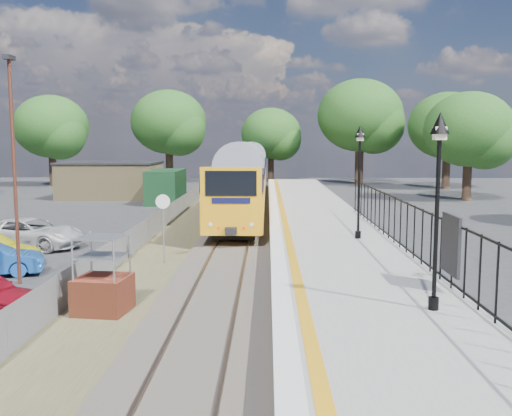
{
  "coord_description": "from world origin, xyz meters",
  "views": [
    {
      "loc": [
        1.59,
        -17.13,
        4.83
      ],
      "look_at": [
        1.09,
        7.2,
        2.0
      ],
      "focal_mm": 40.0,
      "sensor_mm": 36.0,
      "label": 1
    }
  ],
  "objects_px": {
    "train": "(248,173)",
    "victorian_lamp_north": "(360,155)",
    "speed_sign": "(163,217)",
    "carpark_lamp": "(14,157)",
    "car_white": "(29,233)",
    "victorian_lamp_south": "(439,165)",
    "brick_plinth": "(103,276)"
  },
  "relations": [
    {
      "from": "victorian_lamp_south",
      "to": "train",
      "type": "distance_m",
      "value": 32.49
    },
    {
      "from": "brick_plinth",
      "to": "train",
      "type": "bearing_deg",
      "value": 84.14
    },
    {
      "from": "victorian_lamp_south",
      "to": "brick_plinth",
      "type": "relative_size",
      "value": 2.05
    },
    {
      "from": "brick_plinth",
      "to": "speed_sign",
      "type": "distance_m",
      "value": 6.58
    },
    {
      "from": "victorian_lamp_north",
      "to": "brick_plinth",
      "type": "bearing_deg",
      "value": -137.65
    },
    {
      "from": "brick_plinth",
      "to": "car_white",
      "type": "xyz_separation_m",
      "value": [
        -6.22,
        9.87,
        -0.39
      ]
    },
    {
      "from": "victorian_lamp_north",
      "to": "carpark_lamp",
      "type": "distance_m",
      "value": 12.9
    },
    {
      "from": "brick_plinth",
      "to": "carpark_lamp",
      "type": "distance_m",
      "value": 6.04
    },
    {
      "from": "train",
      "to": "speed_sign",
      "type": "distance_m",
      "value": 23.19
    },
    {
      "from": "victorian_lamp_north",
      "to": "carpark_lamp",
      "type": "bearing_deg",
      "value": -160.77
    },
    {
      "from": "brick_plinth",
      "to": "car_white",
      "type": "height_order",
      "value": "brick_plinth"
    },
    {
      "from": "victorian_lamp_north",
      "to": "train",
      "type": "relative_size",
      "value": 0.11
    },
    {
      "from": "brick_plinth",
      "to": "victorian_lamp_north",
      "type": "bearing_deg",
      "value": 42.35
    },
    {
      "from": "victorian_lamp_south",
      "to": "car_white",
      "type": "height_order",
      "value": "victorian_lamp_south"
    },
    {
      "from": "train",
      "to": "car_white",
      "type": "xyz_separation_m",
      "value": [
        -9.25,
        -19.69,
        -1.65
      ]
    },
    {
      "from": "victorian_lamp_north",
      "to": "brick_plinth",
      "type": "xyz_separation_m",
      "value": [
        -8.33,
        -7.59,
        -3.22
      ]
    },
    {
      "from": "carpark_lamp",
      "to": "victorian_lamp_north",
      "type": "bearing_deg",
      "value": 19.23
    },
    {
      "from": "speed_sign",
      "to": "car_white",
      "type": "height_order",
      "value": "speed_sign"
    },
    {
      "from": "speed_sign",
      "to": "car_white",
      "type": "xyz_separation_m",
      "value": [
        -6.75,
        3.36,
        -1.21
      ]
    },
    {
      "from": "victorian_lamp_south",
      "to": "train",
      "type": "xyz_separation_m",
      "value": [
        -5.5,
        31.96,
        -1.96
      ]
    },
    {
      "from": "victorian_lamp_south",
      "to": "brick_plinth",
      "type": "bearing_deg",
      "value": 164.25
    },
    {
      "from": "train",
      "to": "car_white",
      "type": "bearing_deg",
      "value": -115.16
    },
    {
      "from": "brick_plinth",
      "to": "speed_sign",
      "type": "relative_size",
      "value": 0.8
    },
    {
      "from": "train",
      "to": "victorian_lamp_north",
      "type": "bearing_deg",
      "value": -76.43
    },
    {
      "from": "car_white",
      "to": "speed_sign",
      "type": "bearing_deg",
      "value": -106.02
    },
    {
      "from": "car_white",
      "to": "victorian_lamp_north",
      "type": "bearing_deg",
      "value": -88.46
    },
    {
      "from": "victorian_lamp_north",
      "to": "car_white",
      "type": "relative_size",
      "value": 0.92
    },
    {
      "from": "train",
      "to": "carpark_lamp",
      "type": "height_order",
      "value": "carpark_lamp"
    },
    {
      "from": "victorian_lamp_north",
      "to": "carpark_lamp",
      "type": "height_order",
      "value": "carpark_lamp"
    },
    {
      "from": "carpark_lamp",
      "to": "victorian_lamp_south",
      "type": "bearing_deg",
      "value": -24.91
    },
    {
      "from": "speed_sign",
      "to": "carpark_lamp",
      "type": "distance_m",
      "value": 5.92
    },
    {
      "from": "train",
      "to": "speed_sign",
      "type": "bearing_deg",
      "value": -96.19
    }
  ]
}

